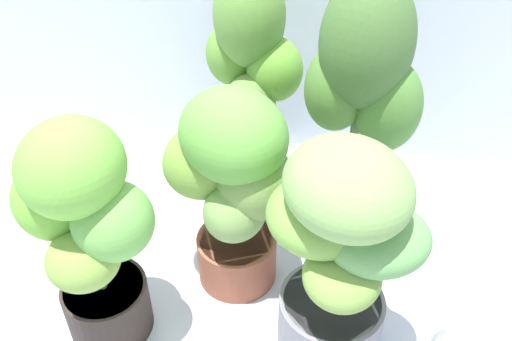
{
  "coord_description": "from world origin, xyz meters",
  "views": [
    {
      "loc": [
        0.27,
        -1.0,
        1.33
      ],
      "look_at": [
        0.09,
        0.18,
        0.38
      ],
      "focal_mm": 38.77,
      "sensor_mm": 36.0,
      "label": 1
    }
  ],
  "objects_px": {
    "potted_plant_front_right": "(340,248)",
    "potted_plant_back_center": "(251,74)",
    "potted_plant_back_right": "(360,97)",
    "potted_plant_front_left": "(86,226)",
    "potted_plant_center": "(232,179)",
    "nutrient_bottle": "(117,225)"
  },
  "relations": [
    {
      "from": "potted_plant_center",
      "to": "potted_plant_front_right",
      "type": "bearing_deg",
      "value": -33.99
    },
    {
      "from": "potted_plant_back_right",
      "to": "nutrient_bottle",
      "type": "relative_size",
      "value": 4.16
    },
    {
      "from": "potted_plant_center",
      "to": "potted_plant_back_center",
      "type": "xyz_separation_m",
      "value": [
        -0.02,
        0.43,
        0.08
      ]
    },
    {
      "from": "potted_plant_front_right",
      "to": "potted_plant_back_center",
      "type": "distance_m",
      "value": 0.71
    },
    {
      "from": "nutrient_bottle",
      "to": "potted_plant_back_right",
      "type": "bearing_deg",
      "value": 13.69
    },
    {
      "from": "nutrient_bottle",
      "to": "potted_plant_front_right",
      "type": "bearing_deg",
      "value": -20.79
    },
    {
      "from": "potted_plant_front_right",
      "to": "potted_plant_center",
      "type": "bearing_deg",
      "value": 146.01
    },
    {
      "from": "potted_plant_center",
      "to": "potted_plant_front_left",
      "type": "bearing_deg",
      "value": -142.48
    },
    {
      "from": "potted_plant_back_right",
      "to": "potted_plant_back_center",
      "type": "distance_m",
      "value": 0.4
    },
    {
      "from": "potted_plant_back_right",
      "to": "potted_plant_front_left",
      "type": "xyz_separation_m",
      "value": [
        -0.64,
        -0.48,
        -0.13
      ]
    },
    {
      "from": "potted_plant_front_right",
      "to": "potted_plant_front_left",
      "type": "bearing_deg",
      "value": -176.03
    },
    {
      "from": "potted_plant_front_left",
      "to": "nutrient_bottle",
      "type": "bearing_deg",
      "value": 104.32
    },
    {
      "from": "potted_plant_back_center",
      "to": "nutrient_bottle",
      "type": "relative_size",
      "value": 3.86
    },
    {
      "from": "potted_plant_back_right",
      "to": "potted_plant_front_right",
      "type": "bearing_deg",
      "value": -93.51
    },
    {
      "from": "potted_plant_back_right",
      "to": "potted_plant_center",
      "type": "height_order",
      "value": "potted_plant_back_right"
    },
    {
      "from": "potted_plant_front_right",
      "to": "potted_plant_back_right",
      "type": "bearing_deg",
      "value": 86.49
    },
    {
      "from": "potted_plant_front_left",
      "to": "nutrient_bottle",
      "type": "distance_m",
      "value": 0.43
    },
    {
      "from": "potted_plant_front_right",
      "to": "potted_plant_front_left",
      "type": "relative_size",
      "value": 0.96
    },
    {
      "from": "potted_plant_center",
      "to": "potted_plant_back_center",
      "type": "relative_size",
      "value": 0.79
    },
    {
      "from": "potted_plant_back_right",
      "to": "potted_plant_center",
      "type": "xyz_separation_m",
      "value": [
        -0.32,
        -0.24,
        -0.14
      ]
    },
    {
      "from": "potted_plant_back_right",
      "to": "nutrient_bottle",
      "type": "height_order",
      "value": "potted_plant_back_right"
    },
    {
      "from": "potted_plant_back_right",
      "to": "potted_plant_back_center",
      "type": "relative_size",
      "value": 1.08
    }
  ]
}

